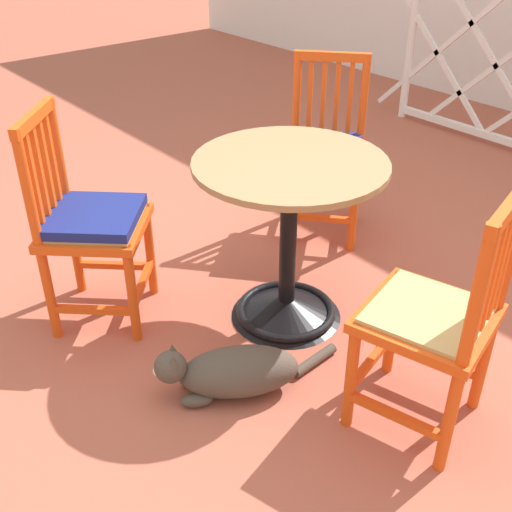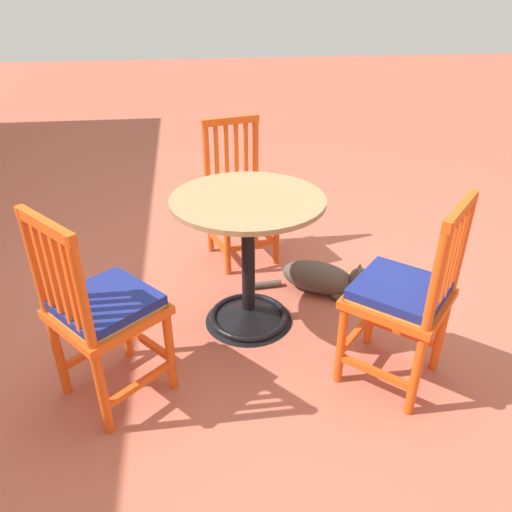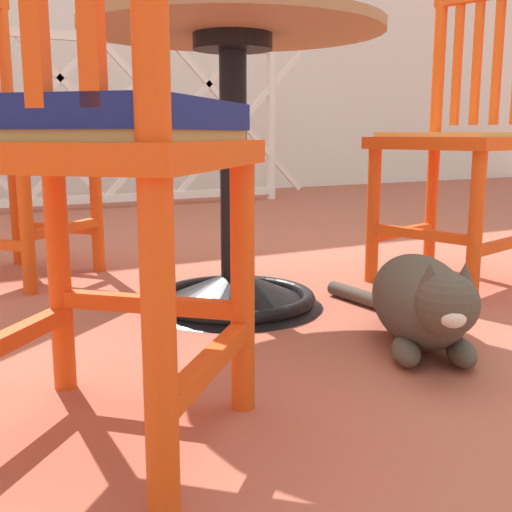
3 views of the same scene
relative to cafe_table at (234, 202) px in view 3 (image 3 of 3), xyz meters
name	(u,v)px [view 3 (image 3 of 3)]	position (x,y,z in m)	size (l,w,h in m)	color
ground_plane	(297,325)	(0.06, -0.22, -0.28)	(24.00, 24.00, 0.00)	#AD5642
lattice_fence_panel	(62,120)	(0.11, 2.48, 0.26)	(3.39, 0.06, 1.08)	white
cafe_table	(234,202)	(0.00, 0.00, 0.00)	(0.76, 0.76, 0.73)	black
orange_chair_near_fence	(460,142)	(0.75, -0.05, 0.15)	(0.49, 0.49, 0.91)	#E04C14
orange_chair_by_planter	(10,138)	(-0.45, 0.67, 0.16)	(0.56, 0.56, 0.91)	#E04C14
orange_chair_at_corner	(83,143)	(-0.53, -0.60, 0.16)	(0.57, 0.57, 0.91)	#E04C14
tabby_cat	(421,303)	(0.21, -0.48, -0.19)	(0.40, 0.71, 0.23)	#4C4238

